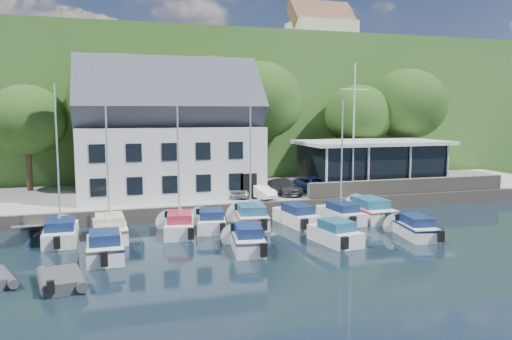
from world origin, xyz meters
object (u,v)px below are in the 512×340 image
Objects in this scene: boat_r1_0 at (58,171)px; boat_r2_2 at (247,237)px; flagpole at (354,129)px; boat_r1_4 at (250,158)px; boat_r1_5 at (296,214)px; harbor_building at (169,141)px; boat_r1_1 at (107,164)px; car_white at (258,190)px; boat_r2_0 at (105,244)px; boat_r1_3 at (211,219)px; dinghy_1 at (61,278)px; car_dgrey at (284,187)px; car_blue at (316,185)px; boat_r1_2 at (178,166)px; boat_r1_6 at (342,162)px; boat_r2_3 at (335,231)px; boat_r2_4 at (414,226)px; car_silver at (239,188)px; club_pavilion at (371,163)px; boat_r1_7 at (368,208)px.

boat_r1_0 is 1.56× the size of boat_r2_2.
boat_r2_2 is at bearing -138.70° from flagpole.
boat_r1_5 is at bearing 0.12° from boat_r1_4.
harbor_building is 1.57× the size of boat_r1_1.
boat_r2_0 is at bearing -156.16° from car_white.
dinghy_1 is (-8.55, -8.53, -0.31)m from boat_r1_3.
boat_r1_1 is at bearing 154.76° from boat_r2_2.
car_dgrey is 17.80m from boat_r2_0.
car_white is at bearing -175.75° from car_blue.
boat_r1_2 is at bearing -154.58° from boat_r1_3.
boat_r2_3 is (-2.96, -5.23, -3.53)m from boat_r1_6.
boat_r2_4 is (4.33, -11.65, -0.94)m from car_dgrey.
boat_r1_4 reaches higher than boat_r1_5.
boat_r1_2 reaches higher than dinghy_1.
car_white is (6.37, -3.63, -3.76)m from harbor_building.
car_white is 19.23m from dinghy_1.
boat_r2_4 is at bearing -17.19° from boat_r1_1.
harbor_building is 2.58× the size of boat_r2_4.
boat_r1_6 is at bearing 8.46° from boat_r1_3.
boat_r1_2 is 7.09m from boat_r2_0.
car_silver is 1.67m from car_white.
flagpole is at bearing -137.71° from club_pavilion.
boat_r1_3 is 12.91m from boat_r2_4.
boat_r1_2 is 10.95m from dinghy_1.
flagpole is 1.16× the size of boat_r1_1.
boat_r1_6 is 1.69× the size of boat_r2_3.
club_pavilion is 12.13m from car_white.
boat_r2_4 is at bearing -15.06° from boat_r1_3.
boat_r1_5 is 1.10× the size of boat_r2_2.
boat_r1_3 is 0.62× the size of boat_r1_6.
car_blue is 0.83× the size of boat_r2_3.
car_dgrey is 8.11m from boat_r1_4.
boat_r1_5 is at bearing 12.50° from boat_r1_2.
boat_r1_0 is (-22.17, -5.60, -2.05)m from flagpole.
boat_r1_7 is (2.31, 0.29, -3.46)m from boat_r1_6.
car_dgrey is at bearing -166.89° from club_pavilion.
boat_r1_6 reaches higher than boat_r2_0.
car_blue is 0.49× the size of boat_r1_6.
car_silver reaches higher than dinghy_1.
car_dgrey is 0.46× the size of boat_r1_4.
boat_r1_1 reaches higher than boat_r2_0.
car_dgrey is 0.76× the size of boat_r2_4.
boat_r1_2 reaches higher than boat_r2_3.
boat_r1_4 is (-10.22, -4.95, -1.69)m from flagpole.
boat_r2_0 is at bearing -165.24° from boat_r1_7.
boat_r1_4 is 1.29× the size of boat_r1_7.
boat_r1_1 is (-13.75, -6.76, 2.96)m from car_dgrey.
boat_r2_0 is at bearing -153.33° from flagpole.
club_pavilion is at bearing 37.84° from boat_r1_4.
club_pavilion is at bearing 24.01° from dinghy_1.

